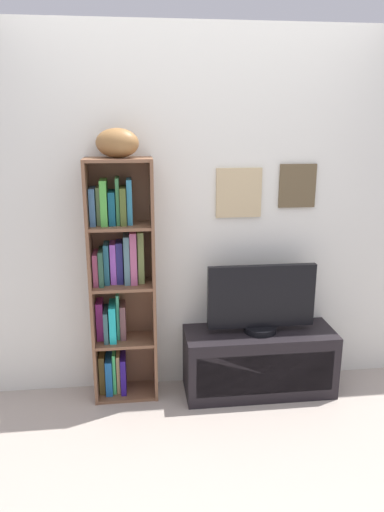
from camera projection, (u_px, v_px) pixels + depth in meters
name	position (u px, v px, depth m)	size (l,w,h in m)	color
ground	(226.00, 492.00, 2.51)	(5.20, 5.20, 0.04)	#A5988C
back_wall	(199.00, 216.00, 3.25)	(4.80, 0.08, 2.41)	silver
bookshelf	(119.00, 282.00, 3.18)	(0.42, 0.25, 1.61)	brown
football	(117.00, 143.00, 2.91)	(0.28, 0.18, 0.18)	olive
tv_stand	(259.00, 361.00, 3.35)	(1.02, 0.38, 0.45)	black
television	(261.00, 300.00, 3.23)	(0.72, 0.22, 0.47)	black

